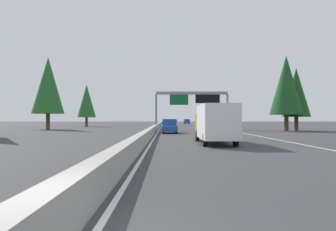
{
  "coord_description": "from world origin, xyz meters",
  "views": [
    {
      "loc": [
        -5.23,
        -1.44,
        1.93
      ],
      "look_at": [
        57.65,
        -1.76,
        2.48
      ],
      "focal_mm": 37.27,
      "sensor_mm": 36.0,
      "label": 1
    }
  ],
  "objects": [
    {
      "name": "conifer_right_near",
      "position": [
        47.25,
        -19.6,
        6.96
      ],
      "size": [
        5.04,
        5.04,
        11.46
      ],
      "color": "#4C3823",
      "rests_on": "ground"
    },
    {
      "name": "median_barrier",
      "position": [
        80.0,
        0.3,
        0.45
      ],
      "size": [
        180.0,
        0.56,
        0.9
      ],
      "primitive_type": "cube",
      "color": "#9E9B93",
      "rests_on": "ground"
    },
    {
      "name": "sign_gantry_overhead",
      "position": [
        54.77,
        -6.03,
        5.24
      ],
      "size": [
        0.5,
        12.68,
        6.58
      ],
      "color": "gray",
      "rests_on": "ground"
    },
    {
      "name": "ground_plane",
      "position": [
        60.0,
        0.0,
        0.0
      ],
      "size": [
        320.0,
        320.0,
        0.0
      ],
      "primitive_type": "plane",
      "color": "#38383A"
    },
    {
      "name": "box_truck_far_right",
      "position": [
        21.37,
        -5.17,
        1.61
      ],
      "size": [
        8.5,
        2.4,
        2.95
      ],
      "color": "white",
      "rests_on": "ground"
    },
    {
      "name": "conifer_right_mid",
      "position": [
        50.11,
        -22.17,
        6.09
      ],
      "size": [
        4.41,
        4.41,
        10.03
      ],
      "color": "#4C3823",
      "rests_on": "ground"
    },
    {
      "name": "shoulder_stripe_median",
      "position": [
        70.0,
        -0.25,
        0.01
      ],
      "size": [
        160.0,
        0.16,
        0.01
      ],
      "primitive_type": "cube",
      "color": "silver",
      "rests_on": "ground"
    },
    {
      "name": "conifer_left_near",
      "position": [
        55.84,
        19.28,
        7.73
      ],
      "size": [
        5.6,
        5.6,
        12.72
      ],
      "color": "#4C3823",
      "rests_on": "ground"
    },
    {
      "name": "sedan_far_left",
      "position": [
        115.42,
        -1.9,
        0.68
      ],
      "size": [
        4.4,
        1.8,
        1.47
      ],
      "color": "slate",
      "rests_on": "ground"
    },
    {
      "name": "pickup_mid_left",
      "position": [
        41.31,
        -1.89,
        0.91
      ],
      "size": [
        5.6,
        2.0,
        1.86
      ],
      "color": "#1E4793",
      "rests_on": "ground"
    },
    {
      "name": "conifer_left_mid",
      "position": [
        78.92,
        17.8,
        6.16
      ],
      "size": [
        4.46,
        4.46,
        10.13
      ],
      "color": "#4C3823",
      "rests_on": "ground"
    },
    {
      "name": "shoulder_stripe_right",
      "position": [
        70.0,
        -11.52,
        0.01
      ],
      "size": [
        160.0,
        0.16,
        0.01
      ],
      "primitive_type": "cube",
      "color": "silver",
      "rests_on": "ground"
    },
    {
      "name": "sedan_mid_right",
      "position": [
        75.11,
        -1.65,
        0.68
      ],
      "size": [
        4.4,
        1.8,
        1.47
      ],
      "color": "black",
      "rests_on": "ground"
    },
    {
      "name": "minivan_mid_center",
      "position": [
        119.39,
        -8.77,
        0.95
      ],
      "size": [
        5.0,
        1.95,
        1.69
      ],
      "color": "#1E4793",
      "rests_on": "ground"
    }
  ]
}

